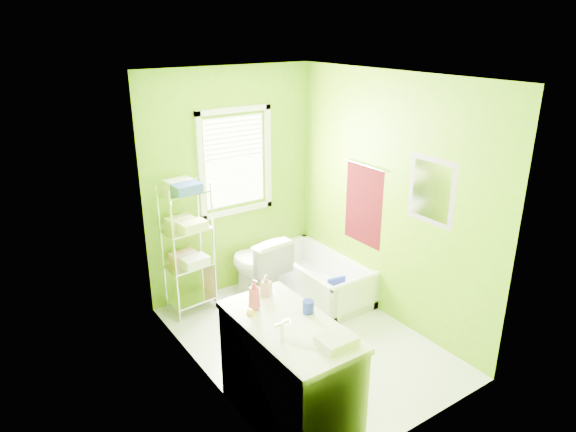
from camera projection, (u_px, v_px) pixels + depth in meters
ground at (305, 341)px, 5.19m from camera, size 2.90×2.90×0.00m
room_envelope at (307, 196)px, 4.65m from camera, size 2.14×2.94×2.62m
window at (235, 156)px, 5.75m from camera, size 0.92×0.05×1.22m
door at (270, 336)px, 3.52m from camera, size 0.09×0.80×2.00m
right_wall_decor at (389, 199)px, 5.26m from camera, size 0.04×1.48×1.17m
bathtub at (318, 282)px, 6.07m from camera, size 0.66×1.41×0.46m
toilet at (257, 266)px, 5.85m from camera, size 0.51×0.83×0.82m
vanity at (290, 371)px, 3.99m from camera, size 0.62×1.20×1.16m
wire_shelf_unit at (188, 234)px, 5.45m from camera, size 0.53×0.42×1.50m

